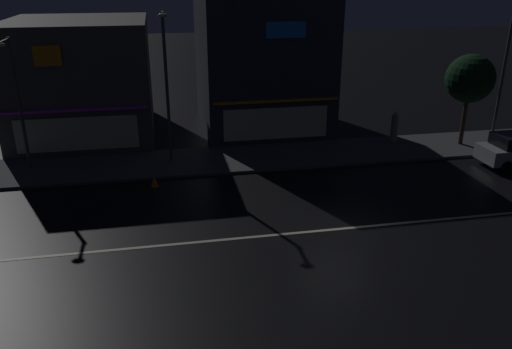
% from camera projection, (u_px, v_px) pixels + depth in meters
% --- Properties ---
extents(ground_plane, '(140.00, 140.00, 0.00)m').
position_uv_depth(ground_plane, '(336.00, 229.00, 19.66)').
color(ground_plane, black).
extents(lane_divider_stripe, '(33.93, 0.16, 0.01)m').
position_uv_depth(lane_divider_stripe, '(336.00, 229.00, 19.66)').
color(lane_divider_stripe, beige).
rests_on(lane_divider_stripe, ground).
extents(sidewalk_far, '(35.71, 4.02, 0.14)m').
position_uv_depth(sidewalk_far, '(284.00, 156.00, 27.35)').
color(sidewalk_far, '#424447').
rests_on(sidewalk_far, ground).
extents(storefront_left_block, '(7.43, 8.71, 8.28)m').
position_uv_depth(storefront_left_block, '(261.00, 60.00, 31.59)').
color(storefront_left_block, '#2D333D').
rests_on(storefront_left_block, ground).
extents(storefront_center_block, '(7.79, 9.16, 6.75)m').
position_uv_depth(storefront_center_block, '(83.00, 78.00, 30.18)').
color(storefront_center_block, '#56514C').
rests_on(storefront_center_block, ground).
extents(streetlamp_west, '(0.44, 1.64, 6.34)m').
position_uv_depth(streetlamp_west, '(16.00, 93.00, 23.98)').
color(streetlamp_west, '#47494C').
rests_on(streetlamp_west, sidewalk_far).
extents(streetlamp_mid, '(0.44, 1.64, 7.48)m').
position_uv_depth(streetlamp_mid, '(166.00, 76.00, 24.75)').
color(streetlamp_mid, '#47494C').
rests_on(streetlamp_mid, sidewalk_far).
extents(streetlamp_east, '(0.44, 1.64, 7.36)m').
position_uv_depth(streetlamp_east, '(507.00, 68.00, 27.17)').
color(streetlamp_east, '#47494C').
rests_on(streetlamp_east, sidewalk_far).
extents(pedestrian_on_sidewalk, '(0.40, 0.40, 1.78)m').
position_uv_depth(pedestrian_on_sidewalk, '(394.00, 128.00, 29.12)').
color(pedestrian_on_sidewalk, gray).
rests_on(pedestrian_on_sidewalk, sidewalk_far).
extents(street_tree, '(2.63, 2.63, 5.03)m').
position_uv_depth(street_tree, '(470.00, 79.00, 27.68)').
color(street_tree, '#473323').
rests_on(street_tree, sidewalk_far).
extents(traffic_cone, '(0.36, 0.36, 0.55)m').
position_uv_depth(traffic_cone, '(154.00, 181.00, 23.48)').
color(traffic_cone, orange).
rests_on(traffic_cone, ground).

